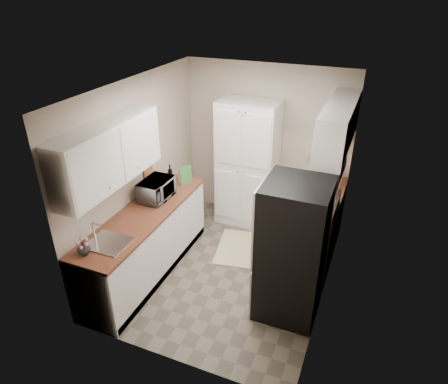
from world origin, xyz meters
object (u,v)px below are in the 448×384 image
at_px(microwave, 156,189).
at_px(toaster_oven, 323,173).
at_px(electric_range, 307,241).
at_px(refrigerator, 292,251).
at_px(pantry_cabinet, 247,165).
at_px(wine_bottle, 170,175).

distance_m(microwave, toaster_oven, 2.40).
xyz_separation_m(electric_range, refrigerator, (-0.03, -0.80, 0.37)).
relative_size(electric_range, microwave, 2.28).
distance_m(pantry_cabinet, toaster_oven, 1.15).
distance_m(pantry_cabinet, electric_range, 1.58).
xyz_separation_m(refrigerator, microwave, (-1.96, 0.38, 0.21)).
height_order(electric_range, wine_bottle, wine_bottle).
height_order(pantry_cabinet, wine_bottle, pantry_cabinet).
distance_m(refrigerator, microwave, 2.01).
xyz_separation_m(electric_range, wine_bottle, (-2.05, 0.05, 0.57)).
distance_m(electric_range, refrigerator, 0.88).
xyz_separation_m(pantry_cabinet, microwave, (-0.82, -1.35, 0.06)).
bearing_deg(refrigerator, microwave, 169.13).
relative_size(refrigerator, microwave, 3.44).
relative_size(electric_range, toaster_oven, 2.59).
xyz_separation_m(microwave, toaster_oven, (1.97, 1.37, -0.01)).
bearing_deg(microwave, wine_bottle, 7.00).
relative_size(microwave, wine_bottle, 1.87).
distance_m(pantry_cabinet, refrigerator, 2.07).
bearing_deg(electric_range, toaster_oven, 91.51).
distance_m(refrigerator, wine_bottle, 2.20).
relative_size(pantry_cabinet, refrigerator, 1.18).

